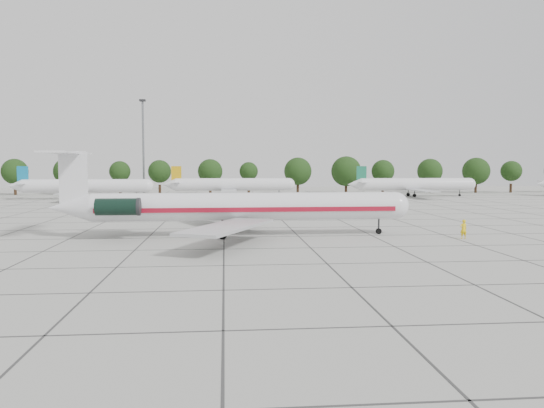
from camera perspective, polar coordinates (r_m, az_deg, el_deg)
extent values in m
plane|color=#A5A59E|center=(57.13, 2.88, -3.49)|extent=(260.00, 260.00, 0.00)
cube|color=#383838|center=(71.91, 1.22, -1.89)|extent=(170.00, 170.00, 0.02)
cylinder|color=silver|center=(57.28, -2.64, -0.27)|extent=(32.78, 3.23, 3.00)
sphere|color=silver|center=(60.35, 13.09, -0.14)|extent=(3.00, 3.00, 3.00)
cone|color=silver|center=(59.35, -20.93, -0.39)|extent=(4.57, 3.03, 3.00)
cube|color=maroon|center=(58.81, -2.71, -0.37)|extent=(31.85, 0.27, 0.50)
cube|color=maroon|center=(55.78, -2.56, -0.62)|extent=(31.85, 0.27, 0.50)
cube|color=#B7BABC|center=(65.47, -4.98, -0.80)|extent=(9.64, 14.13, 0.27)
cube|color=#B7BABC|center=(49.17, -4.80, -2.46)|extent=(9.49, 14.15, 0.27)
cube|color=black|center=(60.12, -15.40, 0.06)|extent=(2.01, 1.20, 0.23)
cylinder|color=black|center=(60.75, -15.30, 0.10)|extent=(4.38, 1.76, 1.73)
cube|color=black|center=(56.10, -16.12, -0.24)|extent=(2.01, 1.20, 0.23)
cylinder|color=black|center=(55.48, -16.24, -0.29)|extent=(4.38, 1.76, 1.73)
cube|color=silver|center=(59.07, -20.59, 2.70)|extent=(2.91, 0.27, 5.46)
cube|color=silver|center=(59.24, -21.25, 5.15)|extent=(2.81, 10.94, 0.20)
cylinder|color=black|center=(60.02, 11.41, -2.37)|extent=(0.18, 0.18, 1.73)
cylinder|color=black|center=(60.08, 11.40, -2.89)|extent=(0.64, 0.26, 0.64)
cylinder|color=black|center=(59.75, -5.36, -2.02)|extent=(0.22, 0.22, 1.64)
cylinder|color=black|center=(59.83, -5.36, -2.72)|extent=(0.91, 0.55, 0.91)
cylinder|color=black|center=(55.05, -5.35, -2.56)|extent=(0.22, 0.22, 1.64)
cylinder|color=black|center=(55.14, -5.34, -3.31)|extent=(0.91, 0.55, 0.91)
imported|color=yellow|center=(58.60, 19.90, -2.56)|extent=(0.76, 0.53, 2.01)
cylinder|color=silver|center=(125.99, -19.45, 1.85)|extent=(27.20, 3.00, 3.00)
cube|color=#B7BABC|center=(126.30, -19.88, 1.30)|extent=(3.50, 27.20, 0.25)
cube|color=#0B6C9B|center=(129.91, -25.24, 2.90)|extent=(2.40, 0.25, 3.60)
cylinder|color=black|center=(128.49, -19.61, 0.73)|extent=(0.80, 0.45, 0.80)
cylinder|color=black|center=(124.25, -20.12, 0.61)|extent=(0.80, 0.45, 0.80)
cylinder|color=silver|center=(128.16, -4.24, 2.12)|extent=(27.20, 3.00, 3.00)
cube|color=#B7BABC|center=(128.20, -4.68, 1.58)|extent=(3.50, 27.20, 0.25)
cube|color=#C6960B|center=(128.59, -10.25, 3.23)|extent=(2.40, 0.25, 3.60)
cylinder|color=black|center=(130.46, -4.69, 1.01)|extent=(0.80, 0.45, 0.80)
cylinder|color=black|center=(126.07, -4.67, 0.90)|extent=(0.80, 0.45, 0.80)
cylinder|color=silver|center=(133.63, 15.18, 2.07)|extent=(27.20, 3.00, 3.00)
cube|color=#B7BABC|center=(133.33, 14.76, 1.55)|extent=(3.50, 27.20, 0.25)
cube|color=#166648|center=(129.52, 9.61, 3.24)|extent=(2.40, 0.25, 3.60)
cylinder|color=black|center=(135.47, 14.44, 1.01)|extent=(0.80, 0.45, 0.80)
cylinder|color=black|center=(131.34, 15.08, 0.90)|extent=(0.80, 0.45, 0.80)
cylinder|color=#332114|center=(151.02, -25.89, 1.36)|extent=(0.70, 0.70, 2.50)
sphere|color=black|center=(150.90, -25.94, 3.16)|extent=(6.57, 6.57, 6.57)
cylinder|color=#332114|center=(146.87, -21.07, 1.43)|extent=(0.70, 0.70, 2.50)
sphere|color=black|center=(146.74, -21.12, 3.28)|extent=(7.15, 7.15, 7.15)
cylinder|color=#332114|center=(143.80, -16.01, 1.49)|extent=(0.70, 0.70, 2.50)
sphere|color=black|center=(143.67, -16.05, 3.39)|extent=(5.43, 5.43, 5.43)
cylinder|color=#332114|center=(142.23, -11.97, 1.54)|extent=(0.70, 0.70, 2.50)
sphere|color=black|center=(142.09, -12.00, 3.45)|extent=(5.99, 5.99, 5.99)
cylinder|color=#332114|center=(141.26, -6.65, 1.58)|extent=(0.70, 0.70, 2.50)
sphere|color=black|center=(141.12, -6.67, 3.51)|extent=(6.50, 6.50, 6.50)
cylinder|color=#332114|center=(141.35, -2.52, 1.61)|extent=(0.70, 0.70, 2.50)
sphere|color=black|center=(141.22, -2.52, 3.53)|extent=(4.93, 4.93, 4.93)
cylinder|color=#332114|center=(142.56, 2.79, 1.63)|extent=(0.70, 0.70, 2.50)
sphere|color=black|center=(142.42, 2.79, 3.54)|extent=(7.40, 7.40, 7.40)
cylinder|color=#332114|center=(144.96, 7.96, 1.64)|extent=(0.70, 0.70, 2.50)
sphere|color=black|center=(144.83, 7.98, 3.51)|extent=(8.08, 8.08, 8.08)
cylinder|color=#332114|center=(147.60, 11.82, 1.63)|extent=(0.70, 0.70, 2.50)
sphere|color=black|center=(147.47, 11.85, 3.48)|extent=(6.17, 6.17, 6.17)
cylinder|color=#332114|center=(151.96, 16.58, 1.62)|extent=(0.70, 0.70, 2.50)
sphere|color=black|center=(151.84, 16.62, 3.41)|extent=(6.82, 6.82, 6.82)
cylinder|color=#332114|center=(157.31, 21.05, 1.60)|extent=(0.70, 0.70, 2.50)
sphere|color=black|center=(157.19, 21.10, 3.33)|extent=(7.44, 7.44, 7.44)
cylinder|color=#332114|center=(162.06, 24.29, 1.57)|extent=(0.70, 0.70, 2.50)
sphere|color=black|center=(161.95, 24.34, 3.25)|extent=(5.66, 5.66, 5.66)
cylinder|color=slate|center=(149.78, -13.67, 5.95)|extent=(0.56, 0.56, 25.00)
cube|color=black|center=(150.73, -13.76, 10.78)|extent=(1.60, 1.60, 0.50)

